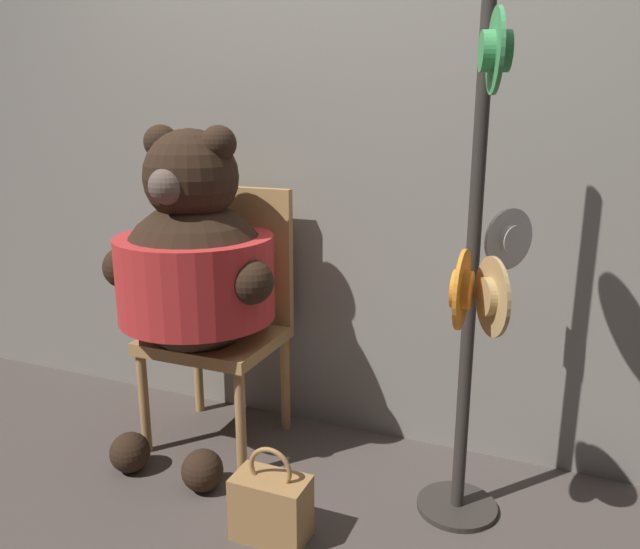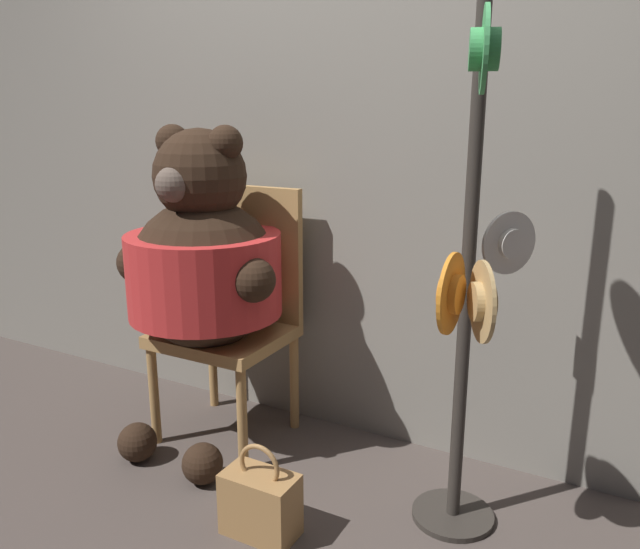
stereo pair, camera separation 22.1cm
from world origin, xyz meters
TOP-DOWN VIEW (x-y plane):
  - ground_plane at (0.00, 0.00)m, footprint 14.00×14.00m
  - wall_back at (0.00, 0.55)m, footprint 8.00×0.10m
  - chair at (-0.44, 0.28)m, footprint 0.51×0.46m
  - teddy_bear at (-0.47, 0.12)m, footprint 0.74×0.65m
  - hat_display_rack at (0.62, 0.05)m, footprint 0.30×0.49m
  - handbag_on_ground at (0.05, -0.29)m, footprint 0.25×0.14m

SIDE VIEW (x-z plane):
  - ground_plane at x=0.00m, z-range 0.00..0.00m
  - handbag_on_ground at x=0.05m, z-range -0.05..0.28m
  - chair at x=-0.44m, z-range 0.03..1.09m
  - teddy_bear at x=-0.47m, z-range 0.12..1.43m
  - hat_display_rack at x=0.62m, z-range -0.04..1.71m
  - wall_back at x=0.00m, z-range 0.00..2.23m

